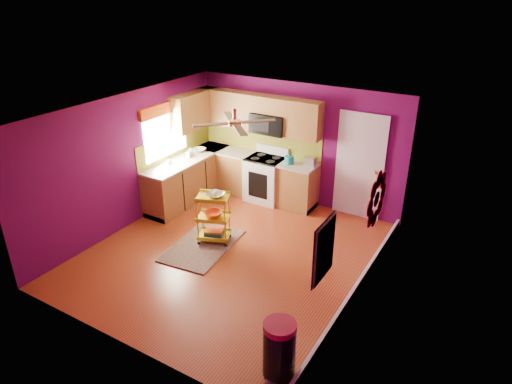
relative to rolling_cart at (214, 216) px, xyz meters
The scene contains 18 objects.
ground 0.73m from the rolling_cart, 22.31° to the right, with size 5.00×5.00×0.00m, color maroon.
room_envelope 1.24m from the rolling_cart, 21.23° to the right, with size 4.54×5.04×2.52m.
lower_cabinets 1.84m from the rolling_cart, 118.19° to the left, with size 2.81×2.31×0.94m.
electric_range 1.98m from the rolling_cart, 92.11° to the left, with size 0.76×0.66×1.13m.
upper_cabinetry 2.48m from the rolling_cart, 111.16° to the left, with size 2.80×2.30×1.26m.
left_window 2.29m from the rolling_cart, 153.86° to the left, with size 0.08×1.35×1.08m.
panel_door 2.96m from the rolling_cart, 51.17° to the left, with size 0.95×0.11×2.15m.
right_wall_art 2.91m from the rolling_cart, 11.18° to the right, with size 0.04×2.74×1.04m.
ceiling_fan 1.84m from the rolling_cart, ahead, with size 1.01×1.01×0.26m.
shag_rug 0.57m from the rolling_cart, 109.63° to the right, with size 0.95×1.55×0.02m, color black.
rolling_cart is the anchor object (origin of this frame).
trash_can 3.21m from the rolling_cart, 40.78° to the right, with size 0.46×0.47×0.75m.
teal_kettle 2.07m from the rolling_cart, 76.13° to the left, with size 0.18×0.18×0.21m.
toaster 2.31m from the rolling_cart, 67.10° to the left, with size 0.22×0.15×0.18m, color beige.
soap_bottle_a 1.97m from the rolling_cart, 140.77° to the left, with size 0.08×0.08×0.18m, color #EA3F72.
soap_bottle_b 2.07m from the rolling_cart, 138.90° to the left, with size 0.13×0.13×0.16m, color white.
counter_dish 2.24m from the rolling_cart, 133.52° to the left, with size 0.28×0.28×0.07m, color white.
counter_cup 1.79m from the rolling_cart, 156.01° to the left, with size 0.11×0.11×0.09m, color white.
Camera 1 is at (3.79, -5.52, 4.31)m, focal length 32.00 mm.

